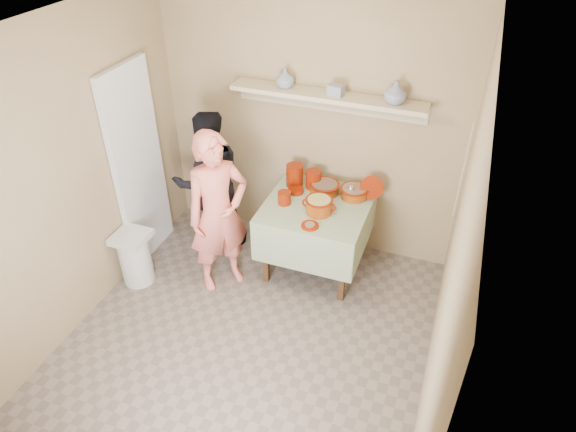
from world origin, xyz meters
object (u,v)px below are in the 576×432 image
at_px(cazuela_rice, 319,205).
at_px(trash_bin, 135,257).
at_px(person_helper, 209,181).
at_px(person_cook, 218,214).
at_px(serving_table, 317,214).

bearing_deg(cazuela_rice, trash_bin, -157.30).
xyz_separation_m(person_helper, trash_bin, (-0.41, -0.83, -0.47)).
bearing_deg(cazuela_rice, person_helper, 172.93).
height_order(person_cook, trash_bin, person_cook).
bearing_deg(serving_table, person_helper, 178.80).
height_order(person_cook, cazuela_rice, person_cook).
bearing_deg(person_cook, person_helper, 75.33).
height_order(person_helper, trash_bin, person_helper).
height_order(cazuela_rice, trash_bin, cazuela_rice).
bearing_deg(serving_table, trash_bin, -152.87).
bearing_deg(person_helper, cazuela_rice, 134.85).
xyz_separation_m(person_helper, cazuela_rice, (1.21, -0.15, 0.09)).
distance_m(person_cook, serving_table, 0.95).
height_order(person_cook, person_helper, person_cook).
bearing_deg(trash_bin, cazuela_rice, 22.70).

